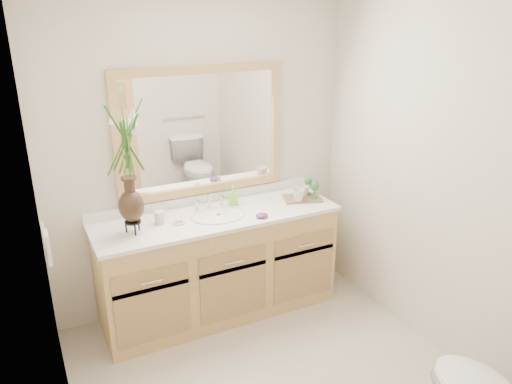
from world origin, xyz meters
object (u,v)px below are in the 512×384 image
tumbler (159,217)px  tray (302,198)px  soap_bottle (233,196)px  flower_vase (126,154)px

tumbler → tray: (1.16, -0.05, -0.04)m
tumbler → soap_bottle: soap_bottle is taller
flower_vase → tray: 1.47m
soap_bottle → tray: soap_bottle is taller
tumbler → soap_bottle: (0.62, 0.09, 0.02)m
tumbler → tray: bearing=-2.7°
flower_vase → soap_bottle: 0.97m
tumbler → soap_bottle: 0.62m
flower_vase → tumbler: 0.56m
soap_bottle → tray: 0.57m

